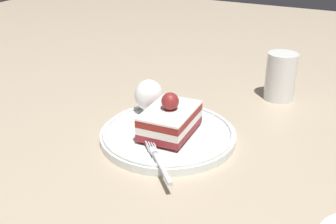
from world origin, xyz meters
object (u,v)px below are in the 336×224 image
object	(u,v)px
whipped_cream_dollop	(149,95)
drink_glass_far	(280,78)
cake_slice	(170,119)
dessert_plate	(168,134)
fork	(157,158)

from	to	relation	value
whipped_cream_dollop	drink_glass_far	distance (m)	0.26
cake_slice	drink_glass_far	bearing A→B (deg)	-23.82
dessert_plate	whipped_cream_dollop	xyz separation A→B (m)	(0.05, 0.06, 0.04)
cake_slice	fork	xyz separation A→B (m)	(-0.08, -0.02, -0.02)
whipped_cream_dollop	drink_glass_far	size ratio (longest dim) A/B	0.60
whipped_cream_dollop	dessert_plate	bearing A→B (deg)	-128.02
dessert_plate	fork	world-z (taller)	fork
dessert_plate	cake_slice	bearing A→B (deg)	-126.86
cake_slice	whipped_cream_dollop	xyz separation A→B (m)	(0.05, 0.07, 0.01)
cake_slice	whipped_cream_dollop	distance (m)	0.09
dessert_plate	cake_slice	size ratio (longest dim) A/B	2.02
dessert_plate	fork	bearing A→B (deg)	-161.93
whipped_cream_dollop	drink_glass_far	xyz separation A→B (m)	(0.19, -0.18, -0.00)
dessert_plate	drink_glass_far	bearing A→B (deg)	-25.39
dessert_plate	fork	size ratio (longest dim) A/B	2.30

